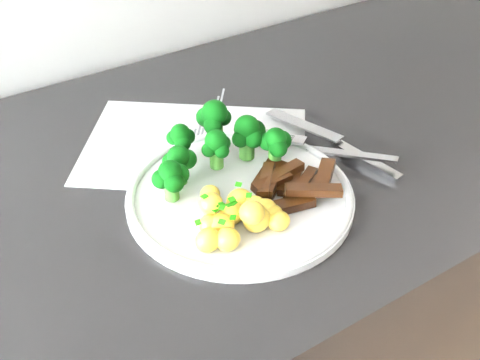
# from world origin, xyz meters

# --- Properties ---
(counter) EXTENTS (2.47, 0.62, 0.93)m
(counter) POSITION_xyz_m (-0.07, 1.66, 0.46)
(counter) COLOR black
(counter) RESTS_ON ground
(recipe_paper) EXTENTS (0.36, 0.35, 0.00)m
(recipe_paper) POSITION_xyz_m (-0.15, 1.71, 0.93)
(recipe_paper) COLOR white
(recipe_paper) RESTS_ON counter
(plate) EXTENTS (0.27, 0.27, 0.02)m
(plate) POSITION_xyz_m (-0.17, 1.58, 0.93)
(plate) COLOR white
(plate) RESTS_ON counter
(broccoli) EXTENTS (0.19, 0.11, 0.07)m
(broccoli) POSITION_xyz_m (-0.16, 1.64, 0.97)
(broccoli) COLOR #316B20
(broccoli) RESTS_ON plate
(potatoes) EXTENTS (0.11, 0.11, 0.04)m
(potatoes) POSITION_xyz_m (-0.20, 1.53, 0.95)
(potatoes) COLOR yellow
(potatoes) RESTS_ON plate
(beef_strips) EXTENTS (0.13, 0.12, 0.03)m
(beef_strips) POSITION_xyz_m (-0.12, 1.55, 0.95)
(beef_strips) COLOR black
(beef_strips) RESTS_ON plate
(fork) EXTENTS (0.11, 0.15, 0.02)m
(fork) POSITION_xyz_m (-0.02, 1.58, 0.94)
(fork) COLOR #B8B8BC
(fork) RESTS_ON plate
(knife) EXTENTS (0.06, 0.22, 0.02)m
(knife) POSITION_xyz_m (0.00, 1.58, 0.93)
(knife) COLOR #B8B8BC
(knife) RESTS_ON plate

